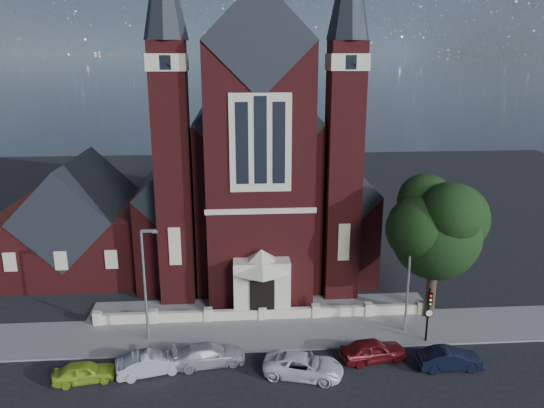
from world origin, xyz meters
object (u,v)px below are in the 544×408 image
(church, at_px, (253,167))
(traffic_signal, at_px, (429,308))
(parish_hall, at_px, (80,225))
(street_lamp_right, at_px, (410,272))
(car_lime_van, at_px, (84,372))
(car_navy, at_px, (449,359))
(car_silver_a, at_px, (151,363))
(car_silver_b, at_px, (209,355))
(street_lamp_left, at_px, (146,279))
(car_dark_red, at_px, (373,350))
(street_tree, at_px, (439,231))
(car_white_suv, at_px, (303,366))

(church, distance_m, traffic_signal, 23.94)
(parish_hall, xyz_separation_m, street_lamp_right, (26.09, -14.00, 0.59))
(street_lamp_right, bearing_deg, car_lime_van, -168.19)
(car_lime_van, height_order, car_navy, car_navy)
(parish_hall, relative_size, car_silver_a, 2.91)
(church, relative_size, traffic_signal, 8.72)
(car_silver_b, bearing_deg, car_navy, -105.63)
(church, distance_m, car_lime_van, 26.97)
(parish_hall, bearing_deg, church, 17.16)
(street_lamp_left, distance_m, car_dark_red, 15.60)
(traffic_signal, bearing_deg, street_tree, 64.05)
(street_lamp_right, bearing_deg, street_lamp_left, 180.00)
(car_silver_a, bearing_deg, car_silver_b, -92.75)
(car_white_suv, height_order, car_navy, car_white_suv)
(street_lamp_right, height_order, traffic_signal, street_lamp_right)
(street_tree, bearing_deg, car_navy, -101.05)
(car_dark_red, bearing_deg, car_white_suv, 97.12)
(traffic_signal, xyz_separation_m, car_silver_a, (-18.25, -2.31, -1.89))
(car_silver_b, relative_size, car_navy, 1.14)
(car_dark_red, bearing_deg, street_tree, -57.43)
(street_tree, height_order, car_dark_red, street_tree)
(car_silver_a, bearing_deg, traffic_signal, -97.98)
(car_lime_van, distance_m, car_silver_a, 3.93)
(parish_hall, distance_m, car_lime_van, 19.37)
(car_lime_van, relative_size, car_silver_b, 0.79)
(street_tree, relative_size, car_white_suv, 2.19)
(parish_hall, height_order, car_lime_van, parish_hall)
(street_tree, bearing_deg, car_silver_a, -164.25)
(car_lime_van, height_order, car_white_suv, car_white_suv)
(car_silver_b, height_order, car_dark_red, car_dark_red)
(church, bearing_deg, traffic_signal, -61.80)
(parish_hall, relative_size, car_lime_van, 3.33)
(car_silver_a, distance_m, car_navy, 18.61)
(street_lamp_right, xyz_separation_m, car_dark_red, (-3.28, -3.44, -3.87))
(church, relative_size, street_lamp_right, 4.31)
(street_lamp_left, bearing_deg, car_silver_a, -80.31)
(traffic_signal, xyz_separation_m, car_dark_red, (-4.19, -1.86, -1.86))
(street_lamp_left, distance_m, car_lime_van, 6.77)
(street_lamp_left, distance_m, car_silver_b, 6.53)
(car_silver_a, bearing_deg, car_dark_red, -103.36)
(parish_hall, distance_m, street_lamp_right, 29.62)
(church, bearing_deg, car_navy, -64.33)
(car_navy, bearing_deg, parish_hall, 55.76)
(car_navy, bearing_deg, car_lime_van, 89.47)
(car_white_suv, bearing_deg, street_lamp_left, 79.94)
(car_white_suv, bearing_deg, street_tree, -42.69)
(street_lamp_left, height_order, car_navy, street_lamp_left)
(street_tree, distance_m, car_white_suv, 13.84)
(street_tree, xyz_separation_m, car_silver_b, (-16.33, -4.82, -6.29))
(street_tree, bearing_deg, parish_hall, 156.74)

